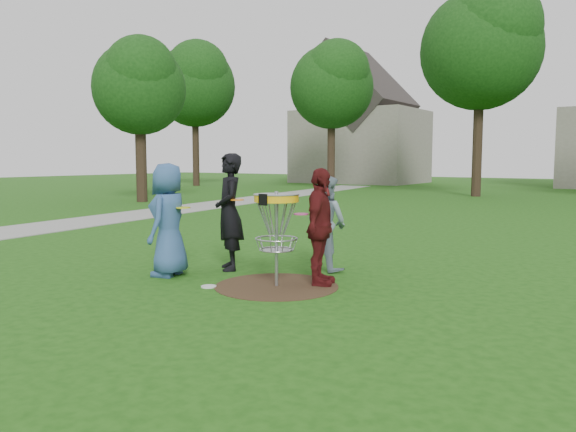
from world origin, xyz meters
The scene contains 11 objects.
ground centered at (0.00, 0.00, 0.00)m, with size 100.00×100.00×0.00m, color #19470F.
dirt_patch centered at (0.00, 0.00, 0.00)m, with size 1.80×1.80×0.01m, color #47331E.
concrete_path centered at (-10.00, 8.00, 0.01)m, with size 2.20×40.00×0.02m, color #9E9E99.
player_blue centered at (-1.85, -0.31, 0.89)m, with size 0.87×0.57×1.78m, color #305384.
player_black centered at (-1.36, 0.58, 0.97)m, with size 0.71×0.46×1.93m, color black.
player_grey centered at (-0.01, 1.44, 0.79)m, with size 0.77×0.60×1.57m, color gray.
player_maroon centered at (0.47, 0.43, 0.86)m, with size 1.00×0.42×1.71m, color #511213.
disc_on_grass centered at (-0.78, -0.59, 0.01)m, with size 0.22×0.22×0.02m, color silver.
disc_golf_basket centered at (0.00, 0.00, 1.02)m, with size 0.66×0.67×1.38m.
held_discs centered at (-0.60, 0.40, 1.07)m, with size 2.06×1.65×0.24m.
tree_row centered at (0.44, 20.67, 6.21)m, with size 51.20×17.42×9.90m.
Camera 1 is at (4.57, -6.56, 1.84)m, focal length 35.00 mm.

